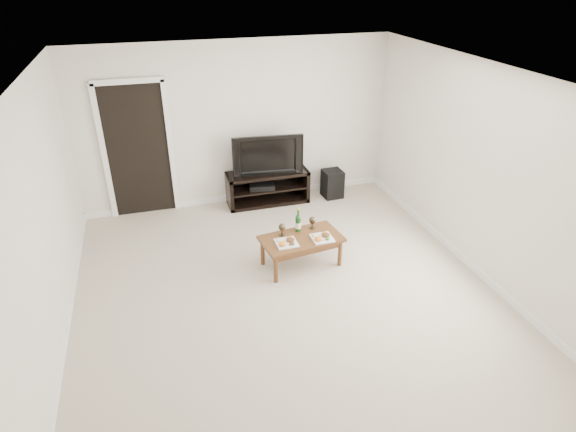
{
  "coord_description": "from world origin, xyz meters",
  "views": [
    {
      "loc": [
        -1.33,
        -4.55,
        3.62
      ],
      "look_at": [
        0.22,
        0.68,
        0.7
      ],
      "focal_mm": 30.0,
      "sensor_mm": 36.0,
      "label": 1
    }
  ],
  "objects_px": {
    "media_console": "(268,187)",
    "television": "(267,153)",
    "subwoofer": "(332,184)",
    "coffee_table": "(301,251)"
  },
  "relations": [
    {
      "from": "media_console",
      "to": "coffee_table",
      "type": "distance_m",
      "value": 1.94
    },
    {
      "from": "television",
      "to": "subwoofer",
      "type": "relative_size",
      "value": 2.39
    },
    {
      "from": "media_console",
      "to": "television",
      "type": "xyz_separation_m",
      "value": [
        -0.0,
        0.0,
        0.6
      ]
    },
    {
      "from": "subwoofer",
      "to": "coffee_table",
      "type": "distance_m",
      "value": 2.18
    },
    {
      "from": "television",
      "to": "subwoofer",
      "type": "xyz_separation_m",
      "value": [
        1.12,
        -0.08,
        -0.64
      ]
    },
    {
      "from": "media_console",
      "to": "television",
      "type": "bearing_deg",
      "value": 180.0
    },
    {
      "from": "media_console",
      "to": "television",
      "type": "distance_m",
      "value": 0.6
    },
    {
      "from": "subwoofer",
      "to": "coffee_table",
      "type": "height_order",
      "value": "subwoofer"
    },
    {
      "from": "subwoofer",
      "to": "coffee_table",
      "type": "bearing_deg",
      "value": -125.03
    },
    {
      "from": "media_console",
      "to": "coffee_table",
      "type": "relative_size",
      "value": 1.29
    }
  ]
}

